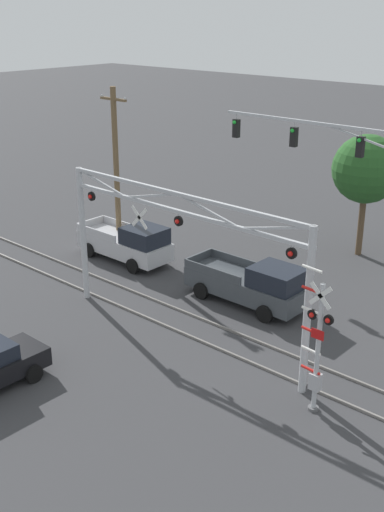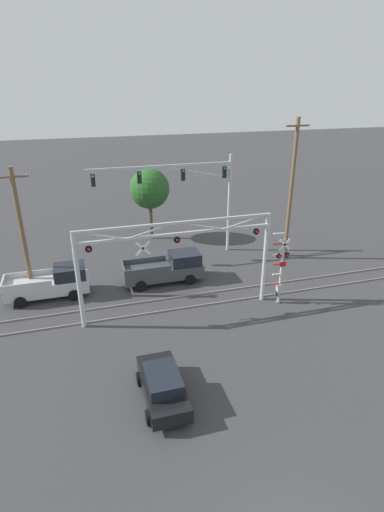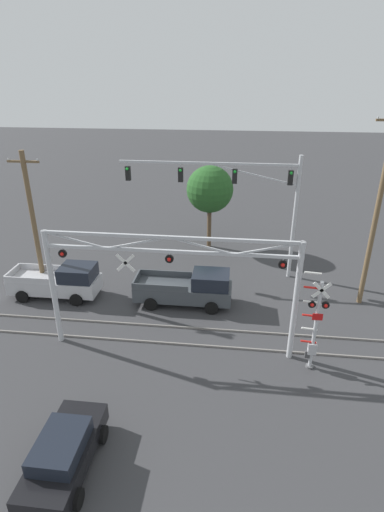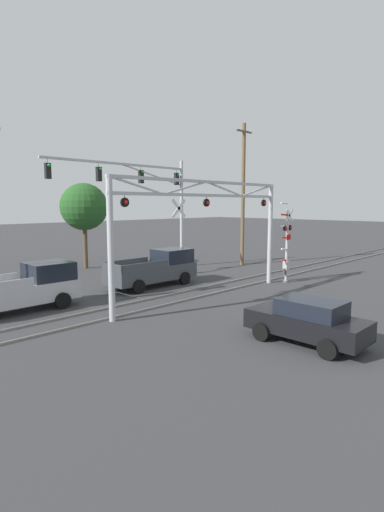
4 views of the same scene
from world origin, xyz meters
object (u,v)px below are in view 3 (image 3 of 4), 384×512
(crossing_gantry, at_px, (169,275))
(traffic_signal_span, at_px, (249,193))
(crossing_signal_mast, at_px, (314,329))
(background_tree_beyond_span, at_px, (210,190))
(pickup_truck_following, at_px, (60,281))
(pickup_truck_lead, at_px, (189,288))
(utility_pole_left, at_px, (34,223))
(utility_pole_right, at_px, (377,212))
(sedan_waiting, at_px, (64,453))

(crossing_gantry, relative_size, traffic_signal_span, 1.04)
(crossing_signal_mast, xyz_separation_m, background_tree_beyond_span, (-5.63, 13.54, 2.43))
(crossing_gantry, relative_size, pickup_truck_following, 2.18)
(traffic_signal_span, relative_size, pickup_truck_lead, 1.99)
(crossing_signal_mast, relative_size, traffic_signal_span, 0.44)
(crossing_gantry, bearing_deg, pickup_truck_lead, 85.44)
(crossing_signal_mast, height_order, background_tree_beyond_span, background_tree_beyond_span)
(crossing_gantry, xyz_separation_m, utility_pole_left, (-8.72, 4.78, 0.40))
(pickup_truck_following, distance_m, utility_pole_left, 3.70)
(traffic_signal_span, height_order, background_tree_beyond_span, traffic_signal_span)
(crossing_signal_mast, xyz_separation_m, utility_pole_left, (-15.17, 5.45, 2.30))
(crossing_signal_mast, xyz_separation_m, pickup_truck_lead, (-6.11, 4.91, -1.10))
(crossing_gantry, xyz_separation_m, traffic_signal_span, (3.55, 8.43, 1.56))
(pickup_truck_following, distance_m, utility_pole_right, 18.27)
(pickup_truck_lead, relative_size, utility_pole_right, 0.52)
(pickup_truck_lead, relative_size, background_tree_beyond_span, 0.89)
(pickup_truck_following, xyz_separation_m, utility_pole_left, (-1.33, 0.58, 3.41))
(pickup_truck_lead, xyz_separation_m, utility_pole_right, (9.91, 1.33, 4.55))
(sedan_waiting, relative_size, utility_pole_right, 0.38)
(crossing_gantry, bearing_deg, pickup_truck_following, 150.36)
(pickup_truck_following, xyz_separation_m, background_tree_beyond_span, (8.21, 8.67, 3.53))
(utility_pole_right, bearing_deg, utility_pole_left, -177.62)
(sedan_waiting, distance_m, utility_pole_right, 18.43)
(crossing_signal_mast, bearing_deg, pickup_truck_lead, 141.23)
(crossing_gantry, height_order, crossing_signal_mast, crossing_gantry)
(crossing_signal_mast, bearing_deg, sedan_waiting, -144.81)
(utility_pole_left, bearing_deg, utility_pole_right, 2.38)
(pickup_truck_lead, relative_size, sedan_waiting, 1.37)
(traffic_signal_span, relative_size, background_tree_beyond_span, 1.76)
(crossing_gantry, relative_size, utility_pole_right, 1.07)
(background_tree_beyond_span, bearing_deg, crossing_gantry, -93.62)
(crossing_signal_mast, distance_m, utility_pole_left, 16.28)
(crossing_gantry, height_order, utility_pole_right, utility_pole_right)
(crossing_gantry, bearing_deg, traffic_signal_span, 67.16)
(traffic_signal_span, height_order, utility_pole_left, utility_pole_left)
(utility_pole_left, bearing_deg, pickup_truck_lead, -3.41)
(sedan_waiting, bearing_deg, crossing_gantry, 70.63)
(sedan_waiting, bearing_deg, background_tree_beyond_span, 80.68)
(crossing_gantry, relative_size, sedan_waiting, 2.84)
(crossing_gantry, xyz_separation_m, background_tree_beyond_span, (0.82, 12.88, 0.52))
(traffic_signal_span, bearing_deg, pickup_truck_following, -158.89)
(crossing_signal_mast, relative_size, utility_pole_left, 0.57)
(utility_pole_left, bearing_deg, traffic_signal_span, 16.56)
(crossing_signal_mast, bearing_deg, traffic_signal_span, 107.66)
(pickup_truck_following, bearing_deg, crossing_signal_mast, -19.38)
(crossing_signal_mast, distance_m, pickup_truck_lead, 7.91)
(utility_pole_left, height_order, utility_pole_right, utility_pole_right)
(pickup_truck_lead, bearing_deg, background_tree_beyond_span, 86.84)
(sedan_waiting, xyz_separation_m, utility_pole_right, (12.68, 12.50, 4.75))
(sedan_waiting, height_order, utility_pole_left, utility_pole_left)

